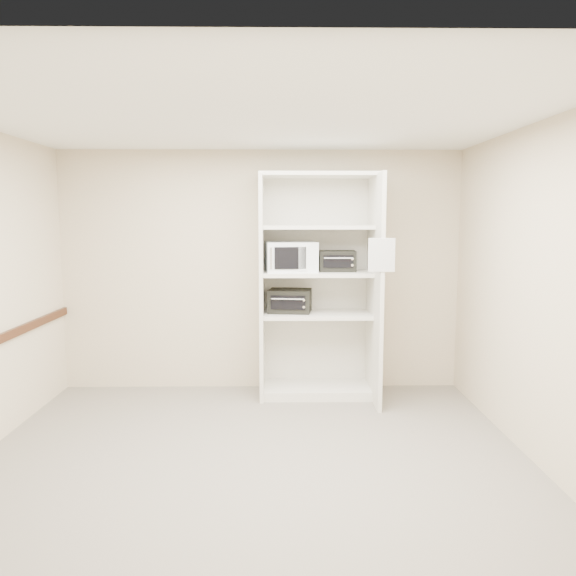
{
  "coord_description": "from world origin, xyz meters",
  "views": [
    {
      "loc": [
        0.22,
        -4.35,
        1.94
      ],
      "look_at": [
        0.3,
        1.28,
        1.24
      ],
      "focal_mm": 35.0,
      "sensor_mm": 36.0,
      "label": 1
    }
  ],
  "objects_px": {
    "shelving_unit": "(321,293)",
    "toaster_oven_lower": "(290,301)",
    "microwave": "(291,257)",
    "toaster_oven_upper": "(337,261)"
  },
  "relations": [
    {
      "from": "shelving_unit",
      "to": "toaster_oven_upper",
      "type": "bearing_deg",
      "value": 16.17
    },
    {
      "from": "microwave",
      "to": "toaster_oven_upper",
      "type": "height_order",
      "value": "microwave"
    },
    {
      "from": "shelving_unit",
      "to": "toaster_oven_lower",
      "type": "relative_size",
      "value": 5.35
    },
    {
      "from": "microwave",
      "to": "toaster_oven_lower",
      "type": "relative_size",
      "value": 1.19
    },
    {
      "from": "microwave",
      "to": "toaster_oven_upper",
      "type": "relative_size",
      "value": 1.38
    },
    {
      "from": "toaster_oven_upper",
      "to": "toaster_oven_lower",
      "type": "relative_size",
      "value": 0.86
    },
    {
      "from": "toaster_oven_upper",
      "to": "toaster_oven_lower",
      "type": "xyz_separation_m",
      "value": [
        -0.52,
        -0.02,
        -0.44
      ]
    },
    {
      "from": "microwave",
      "to": "toaster_oven_lower",
      "type": "xyz_separation_m",
      "value": [
        -0.01,
        0.03,
        -0.49
      ]
    },
    {
      "from": "microwave",
      "to": "shelving_unit",
      "type": "bearing_deg",
      "value": -6.9
    },
    {
      "from": "toaster_oven_upper",
      "to": "toaster_oven_lower",
      "type": "bearing_deg",
      "value": -176.34
    }
  ]
}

